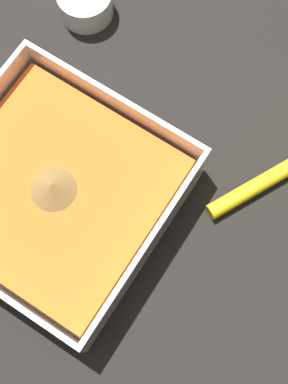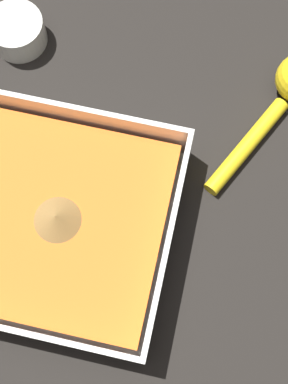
# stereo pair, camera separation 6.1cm
# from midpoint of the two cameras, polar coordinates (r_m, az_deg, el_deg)

# --- Properties ---
(ground_plane) EXTENTS (4.00, 4.00, 0.00)m
(ground_plane) POSITION_cam_midpoint_polar(r_m,az_deg,el_deg) (0.64, -4.59, -0.19)
(ground_plane) COLOR black
(square_dish) EXTENTS (0.25, 0.25, 0.07)m
(square_dish) POSITION_cam_midpoint_polar(r_m,az_deg,el_deg) (0.62, -6.62, -0.72)
(square_dish) COLOR silver
(square_dish) RESTS_ON ground_plane
(spice_bowl) EXTENTS (0.07, 0.07, 0.04)m
(spice_bowl) POSITION_cam_midpoint_polar(r_m,az_deg,el_deg) (0.74, -3.84, 19.08)
(spice_bowl) COLOR silver
(spice_bowl) RESTS_ON ground_plane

